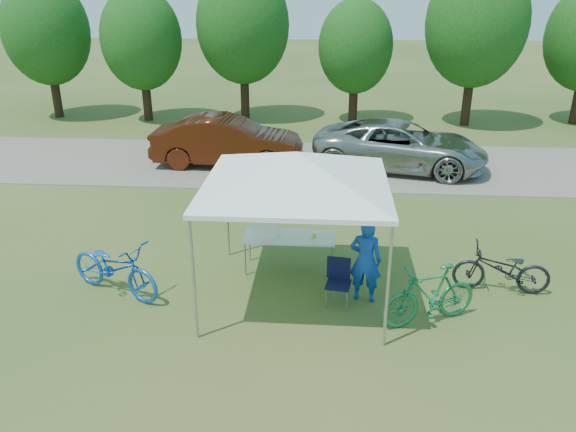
% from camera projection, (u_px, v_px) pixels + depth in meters
% --- Properties ---
extents(ground, '(100.00, 100.00, 0.00)m').
position_uv_depth(ground, '(295.00, 293.00, 10.42)').
color(ground, '#2D5119').
rests_on(ground, ground).
extents(gravel_strip, '(24.00, 5.00, 0.02)m').
position_uv_depth(gravel_strip, '(311.00, 164.00, 17.78)').
color(gravel_strip, gray).
rests_on(gravel_strip, ground).
extents(canopy, '(4.53, 4.53, 3.00)m').
position_uv_depth(canopy, '(296.00, 156.00, 9.40)').
color(canopy, '#A5A5AA').
rests_on(canopy, ground).
extents(treeline, '(24.89, 4.28, 6.30)m').
position_uv_depth(treeline, '(310.00, 32.00, 22.00)').
color(treeline, '#382314').
rests_on(treeline, ground).
extents(folding_table, '(1.78, 0.74, 0.73)m').
position_uv_depth(folding_table, '(289.00, 238.00, 11.05)').
color(folding_table, white).
rests_on(folding_table, ground).
extents(folding_chair, '(0.48, 0.50, 0.83)m').
position_uv_depth(folding_chair, '(338.00, 277.00, 9.99)').
color(folding_chair, black).
rests_on(folding_chair, ground).
extents(cooler, '(0.51, 0.35, 0.37)m').
position_uv_depth(cooler, '(266.00, 226.00, 10.99)').
color(cooler, white).
rests_on(cooler, folding_table).
extents(ice_cream_cup, '(0.09, 0.09, 0.07)m').
position_uv_depth(ice_cream_cup, '(314.00, 236.00, 10.94)').
color(ice_cream_cup, gold).
rests_on(ice_cream_cup, folding_table).
extents(cyclist, '(0.64, 0.48, 1.58)m').
position_uv_depth(cyclist, '(365.00, 260.00, 9.94)').
color(cyclist, '#1441A9').
rests_on(cyclist, ground).
extents(bike_blue, '(2.14, 1.51, 1.07)m').
position_uv_depth(bike_blue, '(115.00, 267.00, 10.24)').
color(bike_blue, blue).
rests_on(bike_blue, ground).
extents(bike_green, '(1.80, 1.15, 1.05)m').
position_uv_depth(bike_green, '(430.00, 295.00, 9.35)').
color(bike_green, '#1A7544').
rests_on(bike_green, ground).
extents(bike_dark, '(1.80, 0.78, 0.92)m').
position_uv_depth(bike_dark, '(502.00, 269.00, 10.32)').
color(bike_dark, black).
rests_on(bike_dark, ground).
extents(minivan, '(5.59, 3.43, 1.45)m').
position_uv_depth(minivan, '(400.00, 145.00, 17.10)').
color(minivan, '#9D9E99').
rests_on(minivan, gravel_strip).
extents(sedan, '(4.65, 1.68, 1.52)m').
position_uv_depth(sedan, '(228.00, 141.00, 17.42)').
color(sedan, '#4A1A0C').
rests_on(sedan, gravel_strip).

